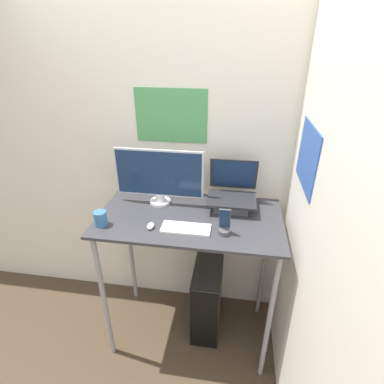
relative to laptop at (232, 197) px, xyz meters
name	(u,v)px	position (x,y,z in m)	size (l,w,h in m)	color
ground_plane	(183,367)	(-0.26, -0.48, -1.17)	(12.00, 12.00, 0.00)	#473828
wall_back	(198,164)	(-0.26, 0.24, 0.13)	(6.00, 0.06, 2.60)	silver
wall_side_right	(315,227)	(0.42, -0.48, 0.13)	(0.06, 6.00, 2.60)	silver
desk	(190,234)	(-0.26, -0.16, -0.22)	(1.20, 0.64, 1.10)	#333338
laptop	(232,197)	(0.00, 0.00, 0.00)	(0.32, 0.29, 0.31)	#4C4C51
monitor	(159,177)	(-0.49, -0.02, 0.12)	(0.60, 0.14, 0.39)	silver
keyboard	(186,228)	(-0.26, -0.31, -0.07)	(0.30, 0.12, 0.02)	white
mouse	(151,226)	(-0.48, -0.33, -0.06)	(0.04, 0.07, 0.03)	white
cell_phone	(224,226)	(-0.03, -0.32, -0.03)	(0.07, 0.07, 0.17)	#4C4C51
computer_tower	(207,297)	(-0.14, -0.08, -0.88)	(0.21, 0.47, 0.59)	black
mug	(100,218)	(-0.79, -0.34, -0.03)	(0.08, 0.08, 0.09)	#336699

